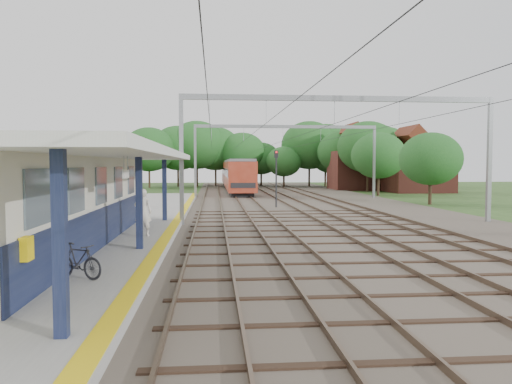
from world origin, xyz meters
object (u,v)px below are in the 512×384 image
bicycle (78,261)px  train (235,174)px  person (143,212)px  signal_post (276,172)px

bicycle → train: size_ratio=0.04×
person → signal_post: size_ratio=0.45×
bicycle → train: (6.30, 52.17, 1.28)m
train → person: bearing=-97.3°
train → bicycle: bearing=-96.9°
bicycle → signal_post: size_ratio=0.35×
person → signal_post: signal_post is taller
person → signal_post: bearing=-110.4°
signal_post → person: bearing=-104.4°
person → bicycle: person is taller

